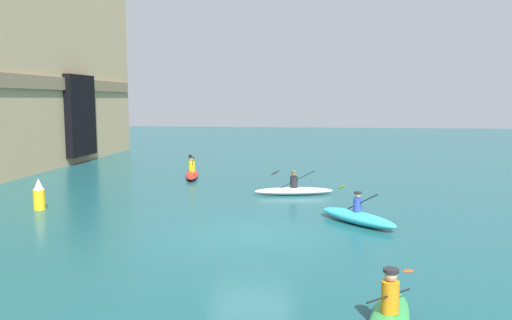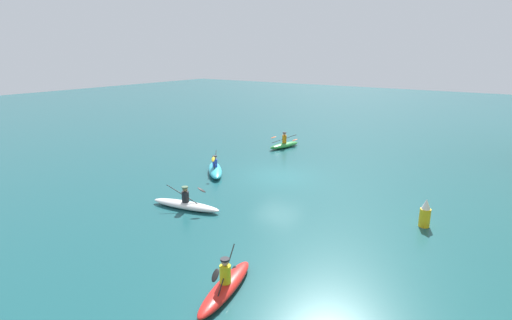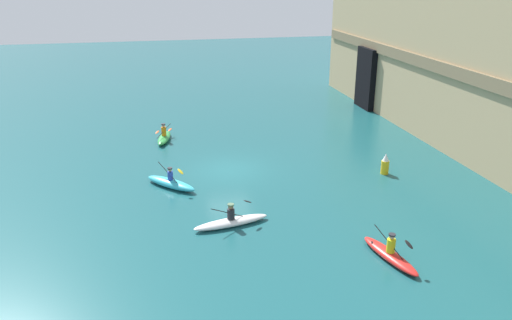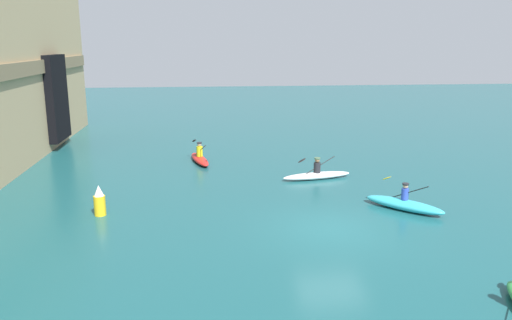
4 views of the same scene
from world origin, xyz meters
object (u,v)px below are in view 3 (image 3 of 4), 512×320
at_px(kayak_green, 164,137).
at_px(marker_buoy, 385,164).
at_px(kayak_white, 231,221).
at_px(kayak_red, 390,254).
at_px(kayak_cyan, 171,183).

relative_size(kayak_green, marker_buoy, 2.49).
bearing_deg(kayak_white, marker_buoy, 13.01).
distance_m(kayak_red, marker_buoy, 9.25).
height_order(kayak_red, kayak_green, kayak_red).
bearing_deg(kayak_cyan, kayak_red, 178.25).
bearing_deg(kayak_cyan, marker_buoy, -136.88).
xyz_separation_m(kayak_red, kayak_green, (-17.14, -8.10, 0.01)).
height_order(kayak_cyan, marker_buoy, kayak_cyan).
relative_size(kayak_white, marker_buoy, 2.97).
height_order(kayak_white, kayak_cyan, kayak_cyan).
distance_m(kayak_white, kayak_cyan, 5.50).
bearing_deg(kayak_red, kayak_cyan, 29.23).
xyz_separation_m(kayak_red, kayak_cyan, (-9.12, -8.12, 0.01)).
relative_size(kayak_red, kayak_cyan, 1.13).
xyz_separation_m(kayak_red, marker_buoy, (-8.40, 3.87, 0.33)).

